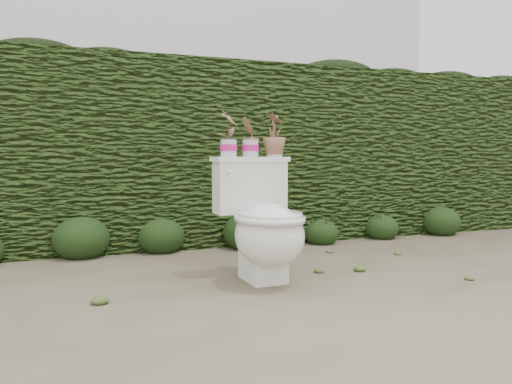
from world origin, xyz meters
name	(u,v)px	position (x,y,z in m)	size (l,w,h in m)	color
ground	(257,278)	(0.00, 0.00, 0.00)	(60.00, 60.00, 0.00)	gray
hedge	(196,154)	(0.00, 1.60, 0.80)	(8.00, 1.00, 1.60)	#3B581D
house_wall	(169,88)	(0.60, 6.00, 2.00)	(8.00, 3.50, 4.00)	silver
toilet	(264,225)	(0.01, -0.08, 0.36)	(0.50, 0.69, 0.78)	white
potted_plant_left	(229,134)	(-0.14, 0.15, 0.92)	(0.15, 0.10, 0.29)	#216B25
potted_plant_center	(250,138)	(0.01, 0.15, 0.90)	(0.14, 0.11, 0.25)	#216B25
potted_plant_right	(274,136)	(0.18, 0.16, 0.92)	(0.16, 0.16, 0.28)	#216B25
liriope_clump_2	(81,235)	(-1.03, 1.13, 0.17)	(0.44, 0.44, 0.35)	#223A14
liriope_clump_3	(161,233)	(-0.42, 1.13, 0.15)	(0.39, 0.39, 0.31)	#223A14
liriope_clump_4	(248,228)	(0.30, 1.03, 0.17)	(0.42, 0.42, 0.33)	#223A14
liriope_clump_5	(321,230)	(1.00, 1.01, 0.12)	(0.30, 0.30, 0.24)	#223A14
liriope_clump_6	(382,225)	(1.68, 1.07, 0.13)	(0.32, 0.32, 0.26)	#223A14
liriope_clump_7	(441,219)	(2.38, 1.06, 0.15)	(0.38, 0.38, 0.30)	#223A14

